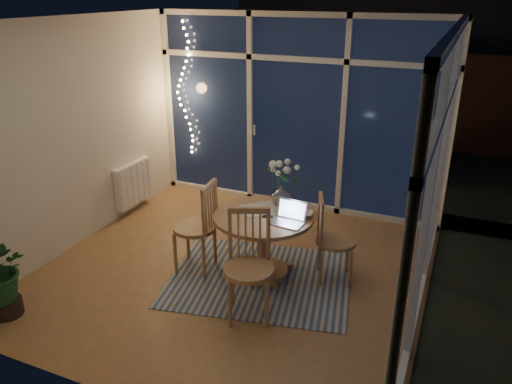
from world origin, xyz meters
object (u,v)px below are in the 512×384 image
Objects in this scene: chair_right at (336,239)px; chair_front at (249,267)px; chair_left at (194,226)px; dining_table at (263,245)px; potted_plant at (1,280)px; flower_vase at (281,195)px; laptop at (287,213)px.

chair_right is 0.91× the size of chair_front.
dining_table is at bearing 96.62° from chair_left.
chair_front reaches higher than potted_plant.
flower_vase is (-0.09, 1.06, 0.29)m from chair_front.
chair_front is (-0.56, -0.94, 0.05)m from chair_right.
laptop is 1.50× the size of flower_vase.
flower_vase is at bearing 123.55° from laptop.
potted_plant reaches higher than dining_table.
chair_front is at bearing -85.15° from flower_vase.
dining_table is 1.00× the size of chair_left.
chair_front is 1.10m from flower_vase.
dining_table is at bearing -102.02° from flower_vase.
dining_table is 0.77m from chair_left.
chair_front reaches higher than flower_vase.
laptop is 0.48m from flower_vase.
laptop is at bearing -18.77° from dining_table.
chair_left is 1.50m from chair_right.
dining_table is 1.09× the size of chair_right.
chair_front is 2.28m from potted_plant.
flower_vase is (-0.22, 0.43, -0.01)m from laptop.
chair_front reaches higher than dining_table.
potted_plant is (-2.10, -0.88, -0.14)m from chair_front.
chair_front is 0.71m from laptop.
laptop reaches higher than dining_table.
chair_front is (0.16, -0.73, 0.17)m from dining_table.
chair_right is 4.54× the size of flower_vase.
chair_right reaches higher than potted_plant.
chair_right is 3.02× the size of laptop.
chair_left reaches higher than dining_table.
chair_left is at bearing -148.17° from flower_vase.
chair_front is 4.99× the size of flower_vase.
laptop is at bearing 34.14° from potted_plant.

